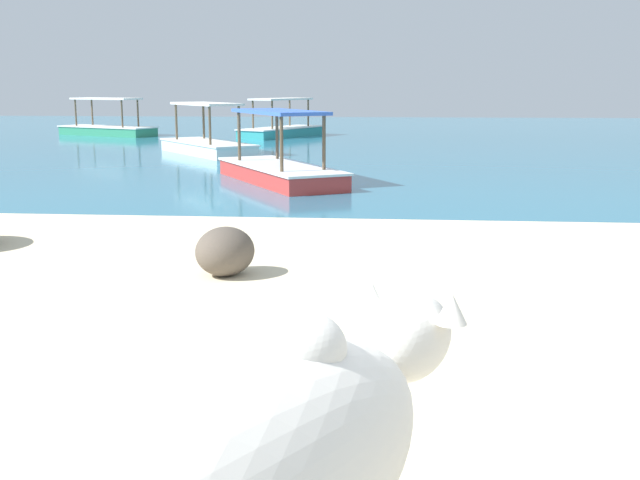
# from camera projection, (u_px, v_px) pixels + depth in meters

# --- Properties ---
(water_surface) EXTENTS (60.00, 36.00, 0.03)m
(water_surface) POSITION_uv_depth(u_px,v_px,m) (371.00, 141.00, 24.81)
(water_surface) COLOR teal
(water_surface) RESTS_ON ground
(shore_rock_small) EXTENTS (0.70, 0.74, 0.45)m
(shore_rock_small) POSITION_uv_depth(u_px,v_px,m) (225.00, 251.00, 7.08)
(shore_rock_small) COLOR brown
(shore_rock_small) RESTS_ON sand_beach
(boat_red) EXTENTS (2.82, 3.76, 1.29)m
(boat_red) POSITION_uv_depth(u_px,v_px,m) (279.00, 167.00, 14.06)
(boat_red) COLOR #C63833
(boat_red) RESTS_ON water_surface
(boat_green) EXTENTS (3.82, 2.56, 1.29)m
(boat_green) POSITION_uv_depth(u_px,v_px,m) (107.00, 127.00, 27.10)
(boat_green) COLOR #338E66
(boat_green) RESTS_ON water_surface
(boat_white) EXTENTS (3.13, 3.63, 1.29)m
(boat_white) POSITION_uv_depth(u_px,v_px,m) (207.00, 143.00, 19.81)
(boat_white) COLOR white
(boat_white) RESTS_ON water_surface
(boat_teal) EXTENTS (2.67, 3.80, 1.29)m
(boat_teal) POSITION_uv_depth(u_px,v_px,m) (281.00, 129.00, 26.38)
(boat_teal) COLOR teal
(boat_teal) RESTS_ON water_surface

